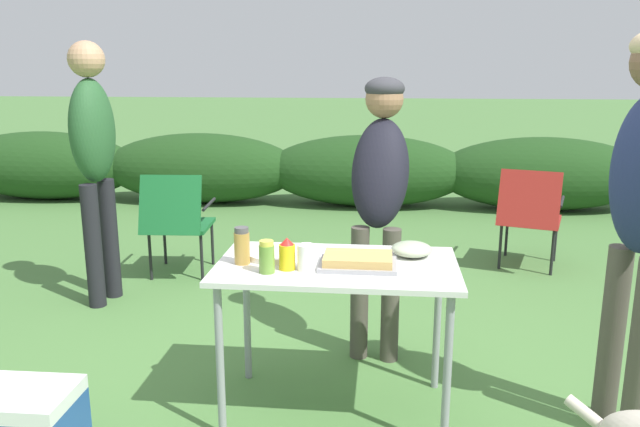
{
  "coord_description": "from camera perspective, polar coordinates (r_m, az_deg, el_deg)",
  "views": [
    {
      "loc": [
        0.21,
        -2.71,
        1.62
      ],
      "look_at": [
        -0.11,
        0.35,
        0.89
      ],
      "focal_mm": 35.0,
      "sensor_mm": 36.0,
      "label": 1
    }
  ],
  "objects": [
    {
      "name": "folding_table",
      "position": [
        2.88,
        1.56,
        -6.04
      ],
      "size": [
        1.1,
        0.64,
        0.74
      ],
      "color": "silver",
      "rests_on": "ground"
    },
    {
      "name": "camp_chair_near_hedge",
      "position": [
        5.28,
        18.62,
        0.03
      ],
      "size": [
        0.62,
        0.7,
        0.83
      ],
      "rotation": [
        0.0,
        0.0,
        -0.3
      ],
      "color": "maroon",
      "rests_on": "ground"
    },
    {
      "name": "standing_person_with_beanie",
      "position": [
        4.45,
        -19.98,
        5.65
      ],
      "size": [
        0.31,
        0.4,
        1.78
      ],
      "rotation": [
        0.0,
        0.0,
        1.41
      ],
      "color": "black",
      "rests_on": "ground"
    },
    {
      "name": "shrub_hedge",
      "position": [
        7.35,
        4.32,
        3.91
      ],
      "size": [
        14.4,
        0.9,
        0.84
      ],
      "color": "#1E4219",
      "rests_on": "ground"
    },
    {
      "name": "standing_person_in_dark_puffer",
      "position": [
        3.45,
        5.51,
        2.9
      ],
      "size": [
        0.36,
        0.48,
        1.56
      ],
      "rotation": [
        0.0,
        0.0,
        -0.12
      ],
      "color": "#4C473D",
      "rests_on": "ground"
    },
    {
      "name": "paper_cup_stack",
      "position": [
        2.75,
        -1.26,
        -4.02
      ],
      "size": [
        0.08,
        0.08,
        0.12
      ],
      "primitive_type": "cylinder",
      "color": "white",
      "rests_on": "folding_table"
    },
    {
      "name": "mixing_bowl",
      "position": [
        2.99,
        8.38,
        -3.24
      ],
      "size": [
        0.19,
        0.19,
        0.07
      ],
      "primitive_type": "ellipsoid",
      "color": "#ADBC99",
      "rests_on": "folding_table"
    },
    {
      "name": "ground_plane",
      "position": [
        3.17,
        1.48,
        -17.44
      ],
      "size": [
        60.0,
        60.0,
        0.0
      ],
      "primitive_type": "plane",
      "color": "#4C7A3D"
    },
    {
      "name": "plate_stack",
      "position": [
        2.95,
        -4.26,
        -3.79
      ],
      "size": [
        0.25,
        0.25,
        0.03
      ],
      "primitive_type": "cylinder",
      "color": "white",
      "rests_on": "folding_table"
    },
    {
      "name": "camp_chair_green_behind_table",
      "position": [
        4.95,
        -12.94,
        -0.47
      ],
      "size": [
        0.51,
        0.62,
        0.83
      ],
      "rotation": [
        0.0,
        0.0,
        0.07
      ],
      "color": "#19602D",
      "rests_on": "ground"
    },
    {
      "name": "food_tray",
      "position": [
        2.81,
        3.49,
        -4.37
      ],
      "size": [
        0.35,
        0.23,
        0.06
      ],
      "color": "#9E9EA3",
      "rests_on": "folding_table"
    },
    {
      "name": "mustard_bottle",
      "position": [
        2.76,
        -3.03,
        -3.75
      ],
      "size": [
        0.07,
        0.07,
        0.15
      ],
      "color": "yellow",
      "rests_on": "folding_table"
    },
    {
      "name": "relish_jar",
      "position": [
        2.72,
        -4.9,
        -3.99
      ],
      "size": [
        0.07,
        0.07,
        0.14
      ],
      "color": "olive",
      "rests_on": "folding_table"
    },
    {
      "name": "spice_jar",
      "position": [
        2.85,
        -7.15,
        -2.97
      ],
      "size": [
        0.07,
        0.07,
        0.17
      ],
      "color": "#B2893D",
      "rests_on": "folding_table"
    }
  ]
}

